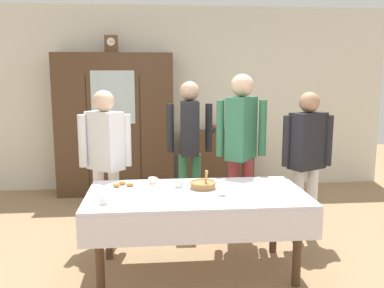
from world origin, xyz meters
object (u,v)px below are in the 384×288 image
Objects in this scene: tea_cup_center at (105,201)px; spoon_near_left at (237,189)px; person_beside_shelf at (241,139)px; wall_cabinet at (115,125)px; tea_cup_near_left at (179,185)px; person_behind_table_right at (105,152)px; dining_table at (197,204)px; pastry_plate at (123,186)px; person_near_right_end at (307,152)px; person_by_cabinet at (190,138)px; tea_cup_back_edge at (153,181)px; tea_cup_far_left at (222,193)px; spoon_mid_left at (164,204)px; bookshelf_low at (217,160)px; book_stack at (218,128)px; mantel_clock at (111,44)px; bread_basket at (203,184)px.

spoon_near_left is (1.11, 0.33, -0.02)m from tea_cup_center.
wall_cabinet is at bearing 128.28° from person_beside_shelf.
person_behind_table_right is at bearing 140.43° from tea_cup_near_left.
tea_cup_near_left is 0.93m from person_behind_table_right.
dining_table is 6.63× the size of pastry_plate.
tea_cup_near_left is 0.08× the size of person_near_right_end.
person_by_cabinet is at bearing -54.13° from wall_cabinet.
person_by_cabinet reaches higher than spoon_near_left.
dining_table is 14.29× the size of tea_cup_back_edge.
spoon_near_left is (0.37, 0.09, 0.10)m from dining_table.
tea_cup_far_left is 0.08× the size of person_near_right_end.
tea_cup_back_edge reaches higher than spoon_mid_left.
wall_cabinet is 1.92× the size of bookshelf_low.
book_stack is 2.36m from person_behind_table_right.
mantel_clock is 1.85× the size of tea_cup_near_left.
mantel_clock is 2.02× the size of spoon_near_left.
mantel_clock reaches higher than person_behind_table_right.
tea_cup_near_left is 0.27m from tea_cup_back_edge.
person_near_right_end is (0.66, -0.12, -0.12)m from person_beside_shelf.
person_behind_table_right is (-1.21, 0.67, 0.22)m from spoon_near_left.
person_by_cabinet reaches higher than bread_basket.
person_beside_shelf is at bearing 68.67° from tea_cup_far_left.
tea_cup_center and tea_cup_back_edge have the same top height.
tea_cup_far_left is 0.54× the size of bread_basket.
wall_cabinet is 8.37× the size of mantel_clock.
book_stack is at bearing 88.39° from person_beside_shelf.
mantel_clock is at bearing 109.59° from dining_table.
tea_cup_back_edge reaches higher than spoon_near_left.
person_by_cabinet is (-0.54, -1.37, 0.56)m from bookshelf_low.
bread_basket is (0.81, 0.40, 0.01)m from tea_cup_center.
spoon_mid_left is at bearing -82.21° from tea_cup_back_edge.
person_near_right_end is (1.34, 0.46, 0.18)m from tea_cup_near_left.
person_by_cabinet is (-0.54, -1.37, 0.07)m from book_stack.
tea_cup_far_left is at bearing -39.83° from person_behind_table_right.
mantel_clock reaches higher than spoon_mid_left.
mantel_clock is at bearing 112.18° from bread_basket.
book_stack is at bearing 62.98° from pastry_plate.
tea_cup_back_edge is at bearing 147.74° from tea_cup_near_left.
wall_cabinet is at bearing 125.87° from person_by_cabinet.
tea_cup_far_left is (1.10, -2.70, -0.25)m from wall_cabinet.
bookshelf_low is 1.97m from person_beside_shelf.
book_stack is at bearing 68.42° from person_by_cabinet.
bread_basket is at bearing 168.05° from spoon_near_left.
person_beside_shelf is 0.71m from person_by_cabinet.
bookshelf_low is 2.56m from bread_basket.
spoon_mid_left is (-0.29, -0.29, 0.10)m from dining_table.
person_near_right_end is (1.15, -0.63, -0.07)m from person_by_cabinet.
bookshelf_low is 8.78× the size of spoon_mid_left.
tea_cup_near_left is 0.50m from spoon_mid_left.
wall_cabinet reaches higher than bread_basket.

